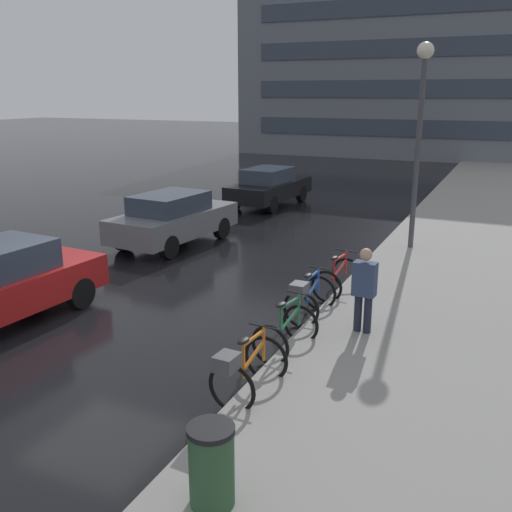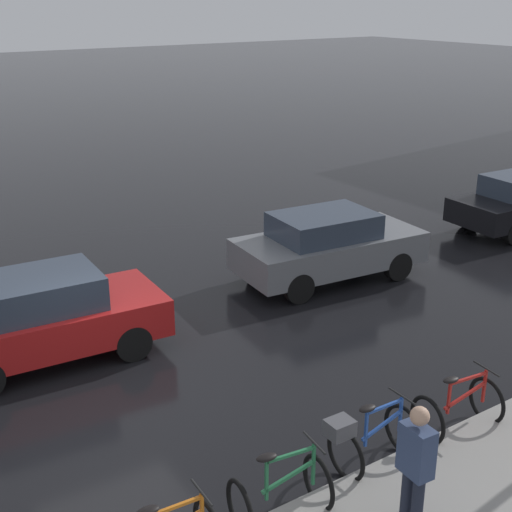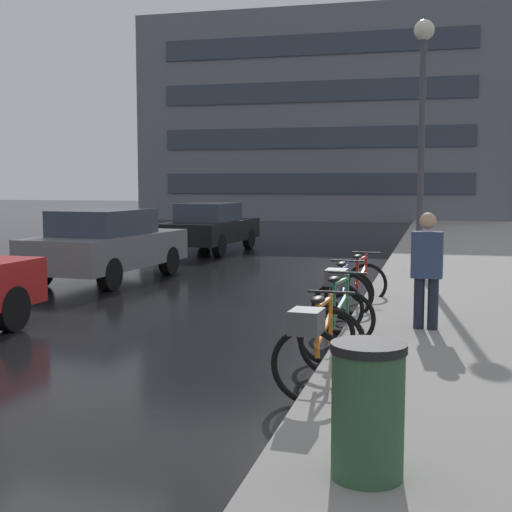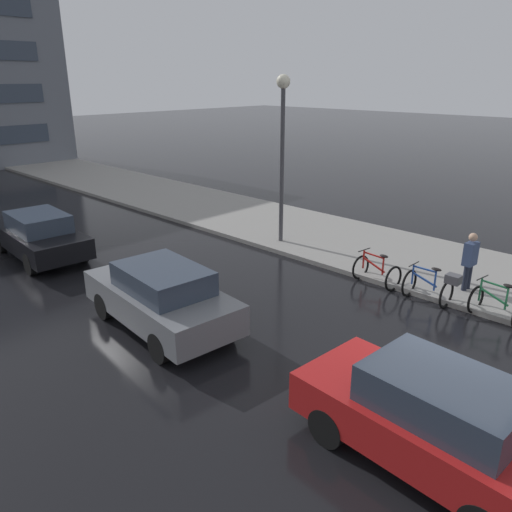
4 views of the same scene
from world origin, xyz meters
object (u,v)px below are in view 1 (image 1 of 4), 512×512
at_px(car_grey, 173,218).
at_px(streetlamp, 421,112).
at_px(bicycle_second, 286,332).
at_px(bicycle_nearest, 245,369).
at_px(car_black, 269,186).
at_px(bicycle_third, 308,297).
at_px(trash_bin, 212,471).
at_px(bicycle_farthest, 337,278).
at_px(pedestrian, 364,289).

bearing_deg(car_grey, streetlamp, 17.79).
bearing_deg(bicycle_second, bicycle_nearest, -88.81).
relative_size(bicycle_second, car_black, 0.27).
bearing_deg(car_grey, bicycle_third, -34.90).
bearing_deg(bicycle_third, bicycle_nearest, -86.64).
relative_size(bicycle_second, trash_bin, 1.15).
bearing_deg(bicycle_nearest, bicycle_third, 93.36).
xyz_separation_m(bicycle_nearest, trash_bin, (0.69, -2.22, 0.02)).
relative_size(bicycle_farthest, trash_bin, 1.19).
bearing_deg(streetlamp, bicycle_nearest, -94.61).
height_order(car_grey, car_black, car_grey).
bearing_deg(streetlamp, car_black, 143.71).
xyz_separation_m(bicycle_third, streetlamp, (0.92, 5.89, 3.29)).
distance_m(bicycle_second, car_black, 13.21).
xyz_separation_m(bicycle_nearest, bicycle_third, (-0.19, 3.18, -0.00)).
bearing_deg(bicycle_third, car_grey, 145.10).
bearing_deg(bicycle_nearest, bicycle_second, 91.19).
relative_size(bicycle_second, bicycle_farthest, 0.97).
relative_size(bicycle_second, streetlamp, 0.22).
distance_m(bicycle_nearest, streetlamp, 9.68).
distance_m(car_grey, pedestrian, 7.88).
height_order(bicycle_third, pedestrian, pedestrian).
bearing_deg(car_black, bicycle_farthest, -58.41).
height_order(bicycle_nearest, car_black, car_black).
height_order(bicycle_farthest, car_grey, car_grey).
relative_size(bicycle_third, pedestrian, 0.79).
height_order(bicycle_second, pedestrian, pedestrian).
xyz_separation_m(bicycle_farthest, pedestrian, (1.09, -2.04, 0.56)).
relative_size(bicycle_second, pedestrian, 0.71).
bearing_deg(streetlamp, trash_bin, -90.21).
distance_m(car_grey, trash_bin, 11.22).
distance_m(bicycle_third, bicycle_farthest, 1.66).
relative_size(car_black, streetlamp, 0.80).
bearing_deg(bicycle_nearest, car_grey, 129.00).
height_order(car_grey, trash_bin, car_grey).
relative_size(bicycle_nearest, bicycle_farthest, 1.11).
xyz_separation_m(bicycle_second, trash_bin, (0.73, -3.89, 0.13)).
xyz_separation_m(bicycle_nearest, bicycle_second, (-0.03, 1.67, -0.10)).
xyz_separation_m(bicycle_second, streetlamp, (0.77, 7.40, 3.39)).
distance_m(bicycle_second, trash_bin, 3.96).
distance_m(bicycle_nearest, pedestrian, 3.01).
relative_size(car_grey, pedestrian, 2.52).
bearing_deg(car_black, pedestrian, -59.04).
bearing_deg(bicycle_nearest, streetlamp, 85.39).
xyz_separation_m(bicycle_third, pedestrian, (1.17, -0.38, 0.45)).
xyz_separation_m(car_grey, streetlamp, (6.41, 2.06, 3.01)).
relative_size(bicycle_nearest, trash_bin, 1.32).
bearing_deg(bicycle_nearest, bicycle_farthest, 91.23).
xyz_separation_m(pedestrian, trash_bin, (-0.29, -5.03, -0.43)).
bearing_deg(bicycle_third, pedestrian, -17.93).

